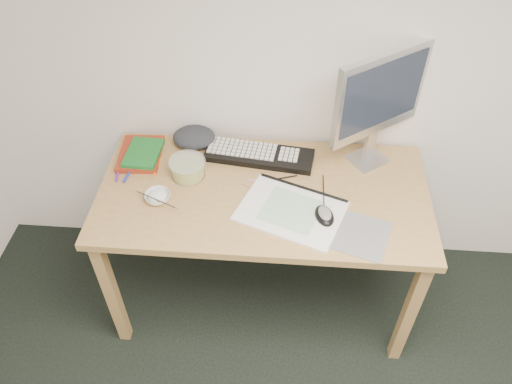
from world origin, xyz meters
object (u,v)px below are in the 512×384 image
monitor (380,97)px  rice_bowl (158,197)px  desk (263,205)px  sketchpad (291,211)px  keyboard (259,155)px

monitor → rice_bowl: size_ratio=5.00×
desk → rice_bowl: rice_bowl is taller
desk → rice_bowl: bearing=-169.0°
desk → monitor: monitor is taller
sketchpad → monitor: size_ratio=0.76×
keyboard → monitor: (0.49, 0.02, 0.32)m
desk → keyboard: 0.24m
sketchpad → keyboard: 0.36m
keyboard → rice_bowl: 0.50m
desk → rice_bowl: size_ratio=13.12×
keyboard → sketchpad: bearing=-58.0°
monitor → keyboard: bearing=146.1°
sketchpad → monitor: 0.59m
monitor → rice_bowl: 1.00m
sketchpad → rice_bowl: bearing=-162.2°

